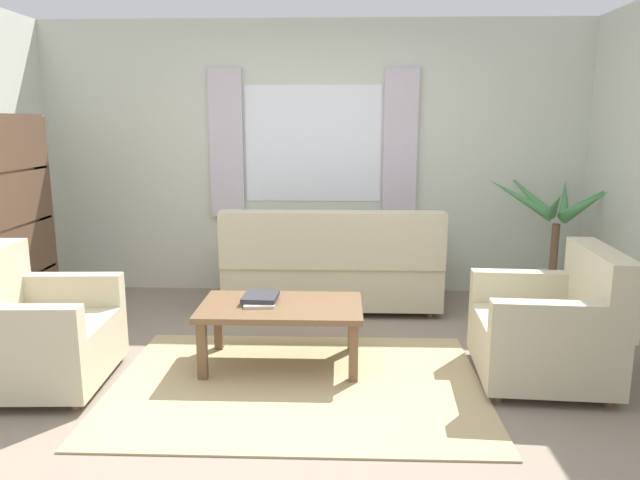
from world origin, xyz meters
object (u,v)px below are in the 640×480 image
(bookshelf, at_px, (11,221))
(book_stack_on_table, at_px, (260,298))
(armchair_left, at_px, (32,332))
(armchair_right, at_px, (552,329))
(couch, at_px, (332,268))
(coffee_table, at_px, (281,312))
(potted_plant, at_px, (554,244))

(bookshelf, bearing_deg, book_stack_on_table, 72.86)
(armchair_left, relative_size, book_stack_on_table, 2.52)
(armchair_left, xyz_separation_m, armchair_right, (3.31, 0.19, 0.00))
(couch, bearing_deg, armchair_left, 41.62)
(book_stack_on_table, bearing_deg, armchair_right, -7.04)
(couch, bearing_deg, bookshelf, 13.41)
(book_stack_on_table, distance_m, bookshelf, 2.20)
(armchair_right, xyz_separation_m, bookshelf, (-3.98, 0.87, 0.53))
(armchair_right, distance_m, coffee_table, 1.78)
(coffee_table, distance_m, bookshelf, 2.37)
(coffee_table, bearing_deg, bookshelf, 162.64)
(couch, bearing_deg, coffee_table, 75.73)
(armchair_right, distance_m, potted_plant, 1.69)
(armchair_left, relative_size, armchair_right, 0.99)
(couch, xyz_separation_m, bookshelf, (-2.54, -0.61, 0.52))
(potted_plant, bearing_deg, bookshelf, -171.06)
(potted_plant, distance_m, bookshelf, 4.59)
(couch, distance_m, bookshelf, 2.67)
(armchair_right, height_order, bookshelf, bookshelf)
(coffee_table, bearing_deg, book_stack_on_table, 159.54)
(armchair_left, bearing_deg, potted_plant, -67.98)
(couch, distance_m, coffee_table, 1.34)
(couch, height_order, book_stack_on_table, couch)
(coffee_table, height_order, bookshelf, bookshelf)
(couch, xyz_separation_m, book_stack_on_table, (-0.48, -1.24, 0.10))
(armchair_right, xyz_separation_m, book_stack_on_table, (-1.91, 0.24, 0.11))
(armchair_left, bearing_deg, coffee_table, -79.28)
(coffee_table, bearing_deg, armchair_right, -5.85)
(armchair_left, bearing_deg, couch, -51.01)
(book_stack_on_table, bearing_deg, couch, 68.97)
(coffee_table, distance_m, potted_plant, 2.71)
(armchair_left, height_order, bookshelf, bookshelf)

